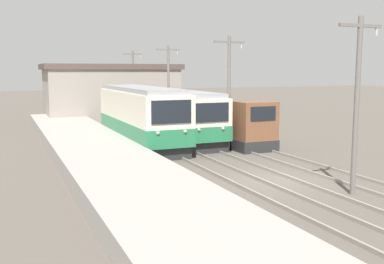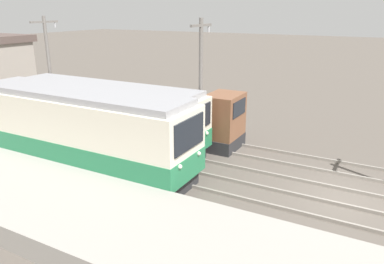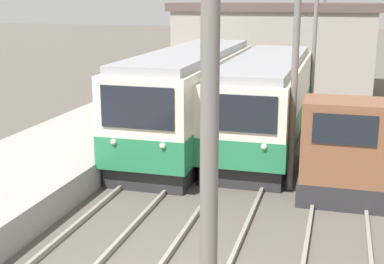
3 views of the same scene
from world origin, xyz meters
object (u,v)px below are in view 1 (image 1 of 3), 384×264
at_px(catenary_mast_near, 357,99).
at_px(catenary_mast_far, 169,84).
at_px(commuter_train_left, 141,119).
at_px(shunting_locomotive, 243,128).
at_px(commuter_train_center, 176,117).
at_px(catenary_mast_mid, 229,89).
at_px(catenary_mast_distant, 133,81).

height_order(catenary_mast_near, catenary_mast_far, same).
bearing_deg(commuter_train_left, shunting_locomotive, -28.40).
height_order(commuter_train_center, catenary_mast_far, catenary_mast_far).
height_order(catenary_mast_near, catenary_mast_mid, same).
relative_size(commuter_train_left, catenary_mast_mid, 1.68).
relative_size(commuter_train_center, catenary_mast_mid, 1.69).
height_order(commuter_train_center, catenary_mast_near, catenary_mast_near).
relative_size(shunting_locomotive, catenary_mast_far, 0.77).
bearing_deg(shunting_locomotive, commuter_train_center, 125.65).
distance_m(catenary_mast_mid, catenary_mast_distant, 21.07).
bearing_deg(catenary_mast_distant, commuter_train_left, -104.15).
distance_m(shunting_locomotive, catenary_mast_near, 11.76).
distance_m(catenary_mast_near, catenary_mast_mid, 10.53).
height_order(shunting_locomotive, catenary_mast_near, catenary_mast_near).
distance_m(commuter_train_left, catenary_mast_distant, 17.73).
bearing_deg(commuter_train_center, catenary_mast_near, -84.47).
relative_size(commuter_train_center, shunting_locomotive, 2.19).
bearing_deg(catenary_mast_distant, commuter_train_center, -95.37).
bearing_deg(commuter_train_left, catenary_mast_near, -73.47).
xyz_separation_m(catenary_mast_near, catenary_mast_distant, (0.00, 31.60, 0.00)).
xyz_separation_m(shunting_locomotive, catenary_mast_far, (-1.49, 9.69, 2.54)).
bearing_deg(catenary_mast_far, catenary_mast_near, -90.00).
height_order(shunting_locomotive, catenary_mast_mid, catenary_mast_mid).
bearing_deg(shunting_locomotive, catenary_mast_distant, 94.22).
xyz_separation_m(commuter_train_center, catenary_mast_near, (1.51, -15.56, 2.12)).
distance_m(commuter_train_left, commuter_train_center, 2.99).
height_order(shunting_locomotive, catenary_mast_far, catenary_mast_far).
height_order(catenary_mast_mid, catenary_mast_far, same).
bearing_deg(catenary_mast_far, commuter_train_left, -123.33).
distance_m(commuter_train_left, catenary_mast_near, 15.27).
bearing_deg(shunting_locomotive, catenary_mast_far, 98.76).
bearing_deg(commuter_train_left, commuter_train_center, 20.49).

